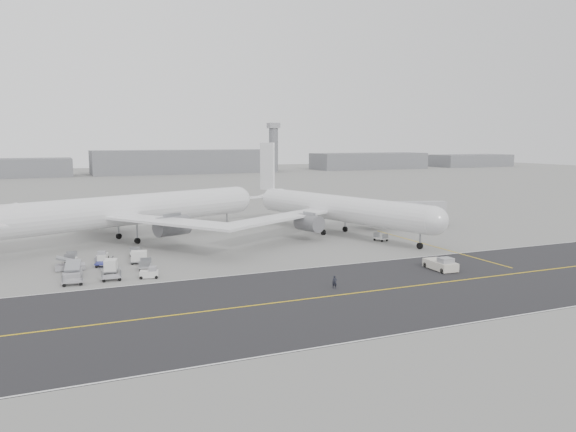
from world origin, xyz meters
name	(u,v)px	position (x,y,z in m)	size (l,w,h in m)	color
ground	(302,265)	(0.00, 0.00, 0.00)	(700.00, 700.00, 0.00)	gray
taxiway	(390,289)	(5.02, -17.98, 0.01)	(220.00, 59.00, 0.03)	#28282B
horizon_buildings	(169,173)	(30.00, 260.00, 0.00)	(520.00, 28.00, 28.00)	slate
control_tower	(273,146)	(100.00, 265.00, 16.25)	(7.00, 7.00, 31.25)	slate
airliner_a	(129,210)	(-22.87, 33.82, 6.27)	(60.08, 58.88, 21.80)	white
airliner_b	(336,208)	(19.64, 25.59, 5.64)	(54.16, 55.31, 19.60)	white
pushback_tug	(441,264)	(18.70, -11.51, 0.89)	(2.97, 7.61, 2.17)	beige
jet_bridge	(415,208)	(42.66, 28.60, 4.12)	(15.68, 7.64, 5.91)	gray
gse_cluster	(108,270)	(-29.48, 9.12, 0.00)	(18.80, 23.19, 2.19)	#99999E
stray_dolly	(381,241)	(23.86, 14.04, 0.00)	(1.65, 2.68, 1.65)	silver
ground_crew_a	(335,282)	(-1.89, -14.86, 0.91)	(0.66, 0.44, 1.82)	black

